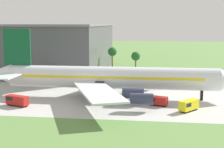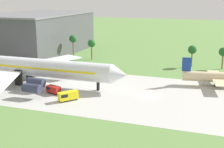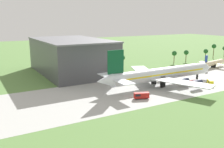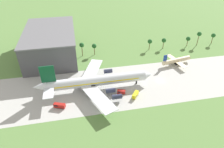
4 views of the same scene
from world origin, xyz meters
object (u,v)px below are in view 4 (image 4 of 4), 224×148
object	(u,v)px
jet_airliner	(95,81)
regional_aircraft	(176,60)
catering_van	(135,95)
baggage_tug	(121,92)
fuel_truck	(59,106)
terminal_building	(51,43)

from	to	relation	value
jet_airliner	regional_aircraft	size ratio (longest dim) A/B	3.10
jet_airliner	regional_aircraft	bearing A→B (deg)	15.94
regional_aircraft	catering_van	size ratio (longest dim) A/B	3.97
baggage_tug	catering_van	size ratio (longest dim) A/B	0.88
fuel_truck	regional_aircraft	bearing A→B (deg)	20.03
fuel_truck	catering_van	size ratio (longest dim) A/B	1.12
baggage_tug	jet_airliner	bearing A→B (deg)	151.43
catering_van	fuel_truck	bearing A→B (deg)	-179.47
baggage_tug	fuel_truck	distance (m)	35.73
jet_airliner	fuel_truck	bearing A→B (deg)	-149.44
regional_aircraft	baggage_tug	distance (m)	53.54
jet_airliner	regional_aircraft	world-z (taller)	jet_airliner
catering_van	jet_airliner	bearing A→B (deg)	150.17
jet_airliner	terminal_building	size ratio (longest dim) A/B	1.16
baggage_tug	fuel_truck	world-z (taller)	fuel_truck
baggage_tug	catering_van	bearing A→B (deg)	-32.14
baggage_tug	catering_van	world-z (taller)	catering_van
regional_aircraft	terminal_building	bearing A→B (deg)	159.43
jet_airliner	fuel_truck	distance (m)	25.20
jet_airliner	regional_aircraft	xyz separation A→B (m)	(61.24, 17.49, -2.62)
regional_aircraft	jet_airliner	bearing A→B (deg)	-164.06
jet_airliner	baggage_tug	world-z (taller)	jet_airliner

